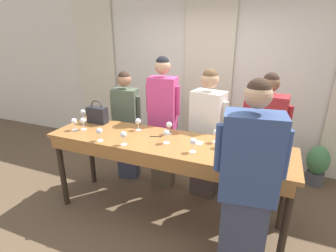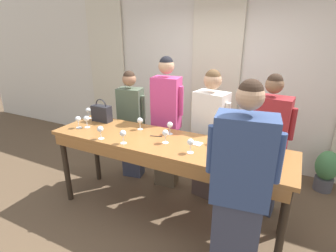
{
  "view_description": "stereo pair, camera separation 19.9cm",
  "coord_description": "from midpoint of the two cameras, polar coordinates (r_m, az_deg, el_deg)",
  "views": [
    {
      "loc": [
        1.05,
        -2.46,
        2.18
      ],
      "look_at": [
        0.0,
        0.07,
        1.16
      ],
      "focal_mm": 28.0,
      "sensor_mm": 36.0,
      "label": 1
    },
    {
      "loc": [
        1.23,
        -2.38,
        2.18
      ],
      "look_at": [
        0.0,
        0.07,
        1.16
      ],
      "focal_mm": 28.0,
      "sensor_mm": 36.0,
      "label": 2
    }
  ],
  "objects": [
    {
      "name": "ground_plane",
      "position": [
        3.45,
        -2.23,
        -18.78
      ],
      "size": [
        18.0,
        18.0,
        0.0
      ],
      "primitive_type": "plane",
      "color": "brown"
    },
    {
      "name": "wall_back",
      "position": [
        4.49,
        7.54,
        10.22
      ],
      "size": [
        12.0,
        0.06,
        2.8
      ],
      "color": "silver",
      "rests_on": "ground_plane"
    },
    {
      "name": "curtain_panel_left",
      "position": [
        5.44,
        -16.11,
        10.78
      ],
      "size": [
        0.8,
        0.03,
        2.69
      ],
      "color": "beige",
      "rests_on": "ground_plane"
    },
    {
      "name": "curtain_panel_center",
      "position": [
        4.44,
        7.28,
        9.38
      ],
      "size": [
        0.8,
        0.03,
        2.69
      ],
      "color": "beige",
      "rests_on": "ground_plane"
    },
    {
      "name": "tasting_bar",
      "position": [
        2.94,
        -2.7,
        -5.45
      ],
      "size": [
        2.76,
        0.73,
        1.01
      ],
      "color": "#9E6633",
      "rests_on": "ground_plane"
    },
    {
      "name": "wine_bottle",
      "position": [
        2.8,
        17.25,
        -2.58
      ],
      "size": [
        0.07,
        0.07,
        0.33
      ],
      "color": "black",
      "rests_on": "tasting_bar"
    },
    {
      "name": "handbag",
      "position": [
        3.59,
        -16.68,
        2.39
      ],
      "size": [
        0.26,
        0.12,
        0.31
      ],
      "color": "#232328",
      "rests_on": "tasting_bar"
    },
    {
      "name": "wine_glass_front_left",
      "position": [
        3.06,
        -1.63,
        0.14
      ],
      "size": [
        0.07,
        0.07,
        0.15
      ],
      "color": "white",
      "rests_on": "tasting_bar"
    },
    {
      "name": "wine_glass_front_mid",
      "position": [
        3.42,
        -21.37,
        0.87
      ],
      "size": [
        0.07,
        0.07,
        0.15
      ],
      "color": "white",
      "rests_on": "tasting_bar"
    },
    {
      "name": "wine_glass_front_right",
      "position": [
        3.75,
        -19.51,
        2.75
      ],
      "size": [
        0.07,
        0.07,
        0.15
      ],
      "color": "white",
      "rests_on": "tasting_bar"
    },
    {
      "name": "wine_glass_center_left",
      "position": [
        3.4,
        -19.68,
        0.99
      ],
      "size": [
        0.07,
        0.07,
        0.15
      ],
      "color": "white",
      "rests_on": "tasting_bar"
    },
    {
      "name": "wine_glass_center_mid",
      "position": [
        3.22,
        -8.3,
        0.92
      ],
      "size": [
        0.07,
        0.07,
        0.15
      ],
      "color": "white",
      "rests_on": "tasting_bar"
    },
    {
      "name": "wine_glass_center_right",
      "position": [
        3.0,
        -16.57,
        -1.17
      ],
      "size": [
        0.07,
        0.07,
        0.15
      ],
      "color": "white",
      "rests_on": "tasting_bar"
    },
    {
      "name": "wine_glass_back_left",
      "position": [
        2.62,
        3.31,
        -3.53
      ],
      "size": [
        0.07,
        0.07,
        0.15
      ],
      "color": "white",
      "rests_on": "tasting_bar"
    },
    {
      "name": "wine_glass_back_mid",
      "position": [
        2.76,
        9.59,
        -2.52
      ],
      "size": [
        0.07,
        0.07,
        0.15
      ],
      "color": "white",
      "rests_on": "tasting_bar"
    },
    {
      "name": "wine_glass_back_right",
      "position": [
        2.83,
        -2.41,
        -1.67
      ],
      "size": [
        0.07,
        0.07,
        0.15
      ],
      "color": "white",
      "rests_on": "tasting_bar"
    },
    {
      "name": "wine_glass_near_host",
      "position": [
        2.84,
        -11.67,
        -1.99
      ],
      "size": [
        0.07,
        0.07,
        0.15
      ],
      "color": "white",
      "rests_on": "tasting_bar"
    },
    {
      "name": "wine_glass_by_bottle",
      "position": [
        2.87,
        8.54,
        -1.51
      ],
      "size": [
        0.07,
        0.07,
        0.15
      ],
      "color": "white",
      "rests_on": "tasting_bar"
    },
    {
      "name": "napkin",
      "position": [
        2.87,
        4.58,
        -3.68
      ],
      "size": [
        0.11,
        0.11,
        0.0
      ],
      "color": "white",
      "rests_on": "tasting_bar"
    },
    {
      "name": "pen",
      "position": [
        3.03,
        -4.57,
        -2.31
      ],
      "size": [
        0.14,
        0.05,
        0.01
      ],
      "color": "black",
      "rests_on": "tasting_bar"
    },
    {
      "name": "guest_olive_jacket",
      "position": [
        3.91,
        -10.41,
        0.19
      ],
      "size": [
        0.46,
        0.29,
        1.64
      ],
      "color": "#383D51",
      "rests_on": "ground_plane"
    },
    {
      "name": "guest_pink_top",
      "position": [
        3.6,
        -2.67,
        0.73
      ],
      "size": [
        0.48,
        0.27,
        1.86
      ],
      "color": "brown",
      "rests_on": "ground_plane"
    },
    {
      "name": "guest_cream_sweater",
      "position": [
        3.43,
        6.82,
        -1.84
      ],
      "size": [
        0.52,
        0.34,
        1.74
      ],
      "color": "#473833",
      "rests_on": "ground_plane"
    },
    {
      "name": "guest_striped_shirt",
      "position": [
        3.34,
        18.3,
        -3.69
      ],
      "size": [
        0.55,
        0.29,
        1.73
      ],
      "color": "#383D51",
      "rests_on": "ground_plane"
    },
    {
      "name": "host_pouring",
      "position": [
        2.25,
        14.24,
        -13.68
      ],
      "size": [
        0.56,
        0.32,
        1.87
      ],
      "color": "#383D51",
      "rests_on": "ground_plane"
    },
    {
      "name": "potted_plant",
      "position": [
        4.39,
        28.62,
        -7.34
      ],
      "size": [
        0.3,
        0.3,
        0.6
      ],
      "color": "#4C4C51",
      "rests_on": "ground_plane"
    }
  ]
}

